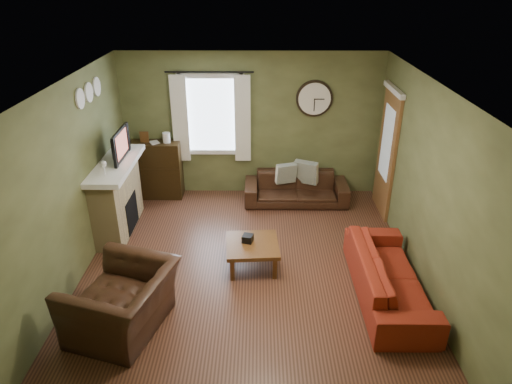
{
  "coord_description": "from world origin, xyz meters",
  "views": [
    {
      "loc": [
        0.14,
        -5.26,
        3.83
      ],
      "look_at": [
        0.1,
        0.4,
        1.05
      ],
      "focal_mm": 32.0,
      "sensor_mm": 36.0,
      "label": 1
    }
  ],
  "objects_px": {
    "sofa_red": "(389,276)",
    "coffee_table": "(252,255)",
    "sofa_brown": "(296,188)",
    "armchair": "(122,302)",
    "bookshelf": "(157,170)"
  },
  "relations": [
    {
      "from": "sofa_red",
      "to": "coffee_table",
      "type": "height_order",
      "value": "sofa_red"
    },
    {
      "from": "sofa_brown",
      "to": "sofa_red",
      "type": "xyz_separation_m",
      "value": [
        0.99,
        -2.64,
        0.03
      ]
    },
    {
      "from": "sofa_brown",
      "to": "sofa_red",
      "type": "bearing_deg",
      "value": -69.35
    },
    {
      "from": "armchair",
      "to": "bookshelf",
      "type": "bearing_deg",
      "value": -158.46
    },
    {
      "from": "sofa_brown",
      "to": "bookshelf",
      "type": "bearing_deg",
      "value": 174.88
    },
    {
      "from": "bookshelf",
      "to": "armchair",
      "type": "relative_size",
      "value": 0.91
    },
    {
      "from": "sofa_brown",
      "to": "sofa_red",
      "type": "relative_size",
      "value": 0.9
    },
    {
      "from": "bookshelf",
      "to": "sofa_red",
      "type": "relative_size",
      "value": 0.52
    },
    {
      "from": "armchair",
      "to": "coffee_table",
      "type": "distance_m",
      "value": 1.94
    },
    {
      "from": "sofa_brown",
      "to": "coffee_table",
      "type": "xyz_separation_m",
      "value": [
        -0.76,
        -2.02,
        -0.08
      ]
    },
    {
      "from": "armchair",
      "to": "coffee_table",
      "type": "xyz_separation_m",
      "value": [
        1.48,
        1.24,
        -0.19
      ]
    },
    {
      "from": "sofa_red",
      "to": "armchair",
      "type": "xyz_separation_m",
      "value": [
        -3.23,
        -0.62,
        0.08
      ]
    },
    {
      "from": "bookshelf",
      "to": "sofa_brown",
      "type": "relative_size",
      "value": 0.58
    },
    {
      "from": "sofa_brown",
      "to": "coffee_table",
      "type": "relative_size",
      "value": 2.55
    },
    {
      "from": "bookshelf",
      "to": "armchair",
      "type": "bearing_deg",
      "value": -85.24
    }
  ]
}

